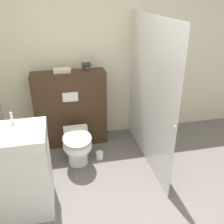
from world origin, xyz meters
TOP-DOWN VIEW (x-y plane):
  - wall_back at (0.00, 2.03)m, footprint 8.00×0.06m
  - partition_panel at (-0.46, 1.79)m, footprint 1.07×0.29m
  - shower_glass at (0.54, 1.16)m, footprint 0.04×1.68m
  - toilet at (-0.43, 1.19)m, footprint 0.39×0.57m
  - sink_vanity at (-1.09, 0.53)m, footprint 0.65×0.54m
  - hair_drier at (-0.19, 1.79)m, footprint 0.15×0.08m
  - folded_towel at (-0.54, 1.78)m, footprint 0.24×0.12m
  - spare_toilet_roll at (-0.12, 1.26)m, footprint 0.11×0.11m

SIDE VIEW (x-z plane):
  - spare_toilet_roll at x=-0.12m, z-range 0.00..0.11m
  - toilet at x=-0.43m, z-range 0.06..0.54m
  - sink_vanity at x=-1.09m, z-range -0.07..1.06m
  - partition_panel at x=-0.46m, z-range 0.00..1.18m
  - shower_glass at x=0.54m, z-range 0.00..1.97m
  - folded_towel at x=-0.54m, z-range 1.18..1.24m
  - wall_back at x=0.00m, z-range 0.00..2.50m
  - hair_drier at x=-0.19m, z-range 1.20..1.32m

